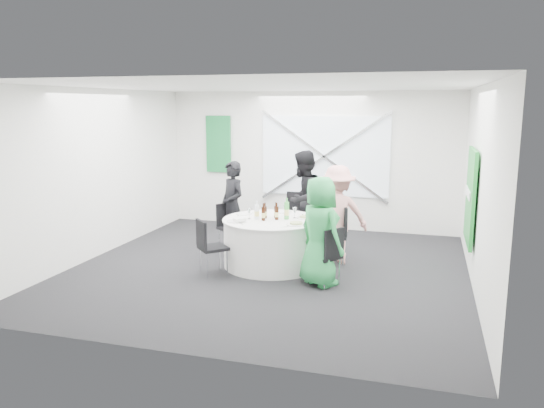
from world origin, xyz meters
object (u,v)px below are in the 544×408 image
(person_man_back, at_px, (303,200))
(person_woman_pink, at_px, (337,215))
(chair_back_right, at_px, (336,230))
(person_man_back_left, at_px, (232,206))
(chair_back_left, at_px, (228,223))
(clear_water_bottle, at_px, (257,212))
(chair_front_left, at_px, (208,243))
(chair_back, at_px, (296,216))
(chair_front_right, at_px, (328,252))
(green_water_bottle, at_px, (287,211))
(person_woman_green, at_px, (320,231))
(banquet_table, at_px, (272,242))

(person_man_back, bearing_deg, person_woman_pink, 53.16)
(chair_back_right, height_order, person_man_back_left, person_man_back_left)
(chair_back_left, bearing_deg, clear_water_bottle, -100.28)
(chair_front_left, bearing_deg, chair_back, -68.21)
(chair_back_right, xyz_separation_m, chair_front_right, (0.08, -1.06, -0.07))
(person_woman_pink, relative_size, green_water_bottle, 4.75)
(person_man_back_left, bearing_deg, chair_front_right, 2.44)
(chair_back_left, height_order, person_woman_green, person_woman_green)
(person_woman_pink, bearing_deg, person_man_back, -71.10)
(chair_front_right, distance_m, person_man_back, 2.12)
(chair_back_left, bearing_deg, person_woman_pink, -62.94)
(banquet_table, height_order, chair_front_left, chair_front_left)
(chair_front_right, distance_m, green_water_bottle, 1.17)
(banquet_table, xyz_separation_m, person_man_back_left, (-0.95, 0.76, 0.40))
(clear_water_bottle, bearing_deg, person_woman_pink, 23.78)
(clear_water_bottle, bearing_deg, chair_front_right, -25.67)
(green_water_bottle, bearing_deg, chair_back_left, 152.19)
(chair_back_left, height_order, chair_front_right, chair_front_right)
(banquet_table, xyz_separation_m, green_water_bottle, (0.22, 0.05, 0.51))
(chair_back, distance_m, person_woman_green, 2.03)
(chair_front_right, distance_m, person_man_back_left, 2.47)
(chair_front_right, xyz_separation_m, person_woman_pink, (-0.07, 1.12, 0.31))
(chair_back_right, relative_size, person_man_back_left, 0.61)
(banquet_table, xyz_separation_m, chair_back_right, (0.95, 0.37, 0.18))
(chair_back, height_order, chair_front_left, chair_back)
(chair_front_right, relative_size, green_water_bottle, 2.52)
(chair_back, bearing_deg, green_water_bottle, -78.85)
(chair_front_left, xyz_separation_m, person_man_back, (0.99, 1.97, 0.37))
(person_man_back_left, xyz_separation_m, person_woman_pink, (1.91, -0.32, 0.01))
(person_man_back, relative_size, clear_water_bottle, 6.02)
(chair_back, relative_size, chair_back_left, 1.21)
(chair_back, distance_m, chair_back_left, 1.21)
(chair_front_right, distance_m, chair_front_left, 1.81)
(green_water_bottle, bearing_deg, chair_back_right, 23.85)
(person_man_back_left, relative_size, person_woman_pink, 0.98)
(chair_back_right, distance_m, person_man_back_left, 1.95)
(banquet_table, distance_m, chair_front_right, 1.25)
(chair_back_right, distance_m, green_water_bottle, 0.87)
(chair_back, height_order, person_man_back, person_man_back)
(person_woman_green, distance_m, green_water_bottle, 1.00)
(clear_water_bottle, bearing_deg, chair_back_left, 134.94)
(chair_back_right, relative_size, clear_water_bottle, 3.29)
(clear_water_bottle, bearing_deg, chair_back, 75.74)
(person_man_back_left, relative_size, clear_water_bottle, 5.41)
(chair_front_left, height_order, person_woman_pink, person_woman_pink)
(chair_back_right, height_order, person_man_back, person_man_back)
(chair_back_left, relative_size, clear_water_bottle, 2.84)
(banquet_table, distance_m, green_water_bottle, 0.56)
(banquet_table, bearing_deg, chair_back_right, 21.34)
(person_man_back, height_order, person_woman_green, person_man_back)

